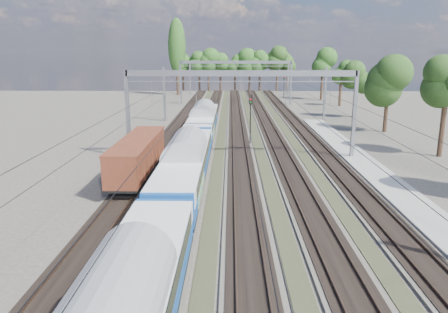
{
  "coord_description": "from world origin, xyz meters",
  "views": [
    {
      "loc": [
        -1.02,
        -14.05,
        10.76
      ],
      "look_at": [
        -1.52,
        19.12,
        2.8
      ],
      "focal_mm": 35.0,
      "sensor_mm": 36.0,
      "label": 1
    }
  ],
  "objects_px": {
    "freight_boxcar": "(138,155)",
    "signal_near": "(250,115)",
    "worker": "(252,98)",
    "emu_train": "(185,160)",
    "signal_far": "(284,85)"
  },
  "relations": [
    {
      "from": "signal_near",
      "to": "signal_far",
      "type": "bearing_deg",
      "value": 78.93
    },
    {
      "from": "freight_boxcar",
      "to": "worker",
      "type": "relative_size",
      "value": 7.48
    },
    {
      "from": "freight_boxcar",
      "to": "signal_near",
      "type": "relative_size",
      "value": 2.38
    },
    {
      "from": "freight_boxcar",
      "to": "signal_far",
      "type": "distance_m",
      "value": 70.64
    },
    {
      "from": "emu_train",
      "to": "worker",
      "type": "height_order",
      "value": "emu_train"
    },
    {
      "from": "emu_train",
      "to": "worker",
      "type": "relative_size",
      "value": 37.07
    },
    {
      "from": "worker",
      "to": "signal_near",
      "type": "relative_size",
      "value": 0.32
    },
    {
      "from": "worker",
      "to": "signal_near",
      "type": "bearing_deg",
      "value": 154.02
    },
    {
      "from": "signal_near",
      "to": "worker",
      "type": "bearing_deg",
      "value": 86.99
    },
    {
      "from": "emu_train",
      "to": "freight_boxcar",
      "type": "bearing_deg",
      "value": 139.55
    },
    {
      "from": "freight_boxcar",
      "to": "worker",
      "type": "bearing_deg",
      "value": 78.1
    },
    {
      "from": "emu_train",
      "to": "worker",
      "type": "bearing_deg",
      "value": 82.76
    },
    {
      "from": "freight_boxcar",
      "to": "signal_far",
      "type": "xyz_separation_m",
      "value": [
        20.55,
        67.57,
        1.14
      ]
    },
    {
      "from": "signal_far",
      "to": "emu_train",
      "type": "bearing_deg",
      "value": -81.63
    },
    {
      "from": "worker",
      "to": "signal_near",
      "type": "xyz_separation_m",
      "value": [
        -2.25,
        -45.16,
        2.63
      ]
    }
  ]
}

